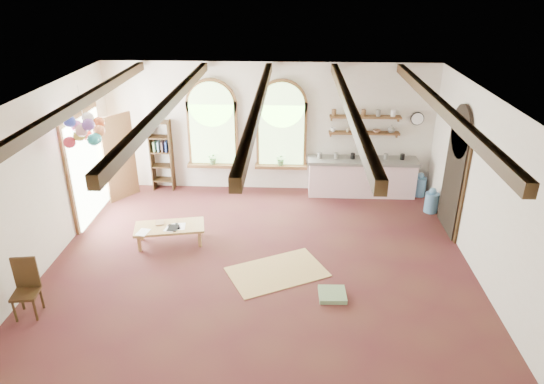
# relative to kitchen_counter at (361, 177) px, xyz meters

# --- Properties ---
(floor) EXTENTS (8.00, 8.00, 0.00)m
(floor) POSITION_rel_kitchen_counter_xyz_m (-2.30, -3.20, -0.48)
(floor) COLOR #512921
(floor) RESTS_ON ground
(ceiling_beams) EXTENTS (6.20, 6.80, 0.18)m
(ceiling_beams) POSITION_rel_kitchen_counter_xyz_m (-2.30, -3.20, 2.62)
(ceiling_beams) COLOR #362211
(ceiling_beams) RESTS_ON ceiling
(window_left) EXTENTS (1.30, 0.28, 2.20)m
(window_left) POSITION_rel_kitchen_counter_xyz_m (-3.70, 0.23, 1.16)
(window_left) COLOR brown
(window_left) RESTS_ON floor
(window_right) EXTENTS (1.30, 0.28, 2.20)m
(window_right) POSITION_rel_kitchen_counter_xyz_m (-2.00, 0.23, 1.16)
(window_right) COLOR brown
(window_right) RESTS_ON floor
(left_doorway) EXTENTS (0.10, 1.90, 2.50)m
(left_doorway) POSITION_rel_kitchen_counter_xyz_m (-6.25, -1.40, 0.67)
(left_doorway) COLOR brown
(left_doorway) RESTS_ON floor
(right_doorway) EXTENTS (0.10, 1.30, 2.40)m
(right_doorway) POSITION_rel_kitchen_counter_xyz_m (1.65, -1.70, 0.62)
(right_doorway) COLOR black
(right_doorway) RESTS_ON floor
(kitchen_counter) EXTENTS (2.68, 0.62, 0.94)m
(kitchen_counter) POSITION_rel_kitchen_counter_xyz_m (0.00, 0.00, 0.00)
(kitchen_counter) COLOR silver
(kitchen_counter) RESTS_ON floor
(wall_shelf_lower) EXTENTS (1.70, 0.24, 0.04)m
(wall_shelf_lower) POSITION_rel_kitchen_counter_xyz_m (0.00, 0.18, 1.07)
(wall_shelf_lower) COLOR brown
(wall_shelf_lower) RESTS_ON wall_back
(wall_shelf_upper) EXTENTS (1.70, 0.24, 0.04)m
(wall_shelf_upper) POSITION_rel_kitchen_counter_xyz_m (0.00, 0.18, 1.47)
(wall_shelf_upper) COLOR brown
(wall_shelf_upper) RESTS_ON wall_back
(wall_clock) EXTENTS (0.32, 0.04, 0.32)m
(wall_clock) POSITION_rel_kitchen_counter_xyz_m (1.25, 0.25, 1.42)
(wall_clock) COLOR black
(wall_clock) RESTS_ON wall_back
(bookshelf) EXTENTS (0.53, 0.32, 1.80)m
(bookshelf) POSITION_rel_kitchen_counter_xyz_m (-5.00, 0.12, 0.42)
(bookshelf) COLOR #362211
(bookshelf) RESTS_ON floor
(coffee_table) EXTENTS (1.49, 0.90, 0.40)m
(coffee_table) POSITION_rel_kitchen_counter_xyz_m (-4.19, -2.60, -0.12)
(coffee_table) COLOR #AC884E
(coffee_table) RESTS_ON floor
(side_chair) EXTENTS (0.44, 0.44, 0.99)m
(side_chair) POSITION_rel_kitchen_counter_xyz_m (-5.95, -4.95, -0.19)
(side_chair) COLOR #362211
(side_chair) RESTS_ON floor
(floor_mat) EXTENTS (2.04, 1.75, 0.02)m
(floor_mat) POSITION_rel_kitchen_counter_xyz_m (-1.96, -3.57, -0.47)
(floor_mat) COLOR tan
(floor_mat) RESTS_ON floor
(floor_cushion) EXTENTS (0.48, 0.48, 0.08)m
(floor_cushion) POSITION_rel_kitchen_counter_xyz_m (-0.98, -4.26, -0.44)
(floor_cushion) COLOR #6F8F62
(floor_cushion) RESTS_ON floor
(water_jug_a) EXTENTS (0.31, 0.31, 0.61)m
(water_jug_a) POSITION_rel_kitchen_counter_xyz_m (1.45, 0.00, -0.21)
(water_jug_a) COLOR #5387B2
(water_jug_a) RESTS_ON floor
(water_jug_b) EXTENTS (0.31, 0.31, 0.60)m
(water_jug_b) POSITION_rel_kitchen_counter_xyz_m (1.52, -0.90, -0.22)
(water_jug_b) COLOR #5387B2
(water_jug_b) RESTS_ON floor
(balloon_cluster) EXTENTS (0.70, 0.77, 1.15)m
(balloon_cluster) POSITION_rel_kitchen_counter_xyz_m (-5.71, -2.40, 1.86)
(balloon_cluster) COLOR white
(balloon_cluster) RESTS_ON floor
(table_book) EXTENTS (0.23, 0.28, 0.02)m
(table_book) POSITION_rel_kitchen_counter_xyz_m (-4.50, -2.51, -0.07)
(table_book) COLOR olive
(table_book) RESTS_ON coffee_table
(tablet) EXTENTS (0.21, 0.29, 0.01)m
(tablet) POSITION_rel_kitchen_counter_xyz_m (-4.10, -2.69, -0.07)
(tablet) COLOR black
(tablet) RESTS_ON coffee_table
(potted_plant_left) EXTENTS (0.27, 0.23, 0.30)m
(potted_plant_left) POSITION_rel_kitchen_counter_xyz_m (-3.70, 0.12, 0.37)
(potted_plant_left) COLOR #598C4C
(potted_plant_left) RESTS_ON window_left
(potted_plant_right) EXTENTS (0.27, 0.23, 0.30)m
(potted_plant_right) POSITION_rel_kitchen_counter_xyz_m (-2.00, 0.12, 0.37)
(potted_plant_right) COLOR #598C4C
(potted_plant_right) RESTS_ON window_right
(shelf_cup_a) EXTENTS (0.12, 0.10, 0.10)m
(shelf_cup_a) POSITION_rel_kitchen_counter_xyz_m (-0.75, 0.18, 1.14)
(shelf_cup_a) COLOR white
(shelf_cup_a) RESTS_ON wall_shelf_lower
(shelf_cup_b) EXTENTS (0.10, 0.10, 0.09)m
(shelf_cup_b) POSITION_rel_kitchen_counter_xyz_m (-0.40, 0.18, 1.14)
(shelf_cup_b) COLOR beige
(shelf_cup_b) RESTS_ON wall_shelf_lower
(shelf_bowl_a) EXTENTS (0.22, 0.22, 0.05)m
(shelf_bowl_a) POSITION_rel_kitchen_counter_xyz_m (-0.05, 0.18, 1.12)
(shelf_bowl_a) COLOR beige
(shelf_bowl_a) RESTS_ON wall_shelf_lower
(shelf_bowl_b) EXTENTS (0.20, 0.20, 0.06)m
(shelf_bowl_b) POSITION_rel_kitchen_counter_xyz_m (0.30, 0.18, 1.12)
(shelf_bowl_b) COLOR #8C664C
(shelf_bowl_b) RESTS_ON wall_shelf_lower
(shelf_vase) EXTENTS (0.18, 0.18, 0.19)m
(shelf_vase) POSITION_rel_kitchen_counter_xyz_m (0.65, 0.18, 1.19)
(shelf_vase) COLOR slate
(shelf_vase) RESTS_ON wall_shelf_lower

